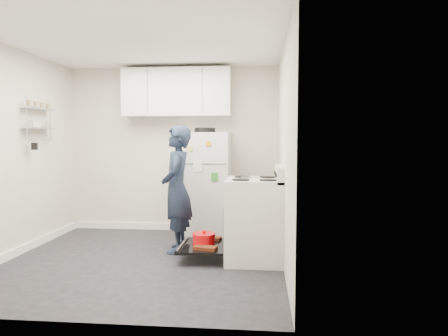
# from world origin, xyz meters

# --- Properties ---
(room) EXTENTS (3.21, 3.21, 2.51)m
(room) POSITION_xyz_m (-0.03, 0.03, 1.21)
(room) COLOR black
(room) RESTS_ON ground
(electric_range) EXTENTS (0.66, 0.76, 1.10)m
(electric_range) POSITION_xyz_m (1.26, 0.15, 0.47)
(electric_range) COLOR silver
(electric_range) RESTS_ON ground
(open_oven_door) EXTENTS (0.55, 0.70, 0.22)m
(open_oven_door) POSITION_xyz_m (0.68, 0.15, 0.18)
(open_oven_door) COLOR black
(open_oven_door) RESTS_ON ground
(refrigerator) EXTENTS (0.72, 0.74, 1.57)m
(refrigerator) POSITION_xyz_m (0.54, 1.25, 0.76)
(refrigerator) COLOR silver
(refrigerator) RESTS_ON ground
(upper_cabinets) EXTENTS (1.60, 0.33, 0.70)m
(upper_cabinets) POSITION_xyz_m (0.10, 1.43, 2.10)
(upper_cabinets) COLOR silver
(upper_cabinets) RESTS_ON room
(wall_shelf_rack) EXTENTS (0.14, 0.60, 0.61)m
(wall_shelf_rack) POSITION_xyz_m (-1.52, 0.49, 1.68)
(wall_shelf_rack) COLOR #B2B2B7
(wall_shelf_rack) RESTS_ON room
(person) EXTENTS (0.42, 0.60, 1.57)m
(person) POSITION_xyz_m (0.30, 0.43, 0.79)
(person) COLOR #182237
(person) RESTS_ON ground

